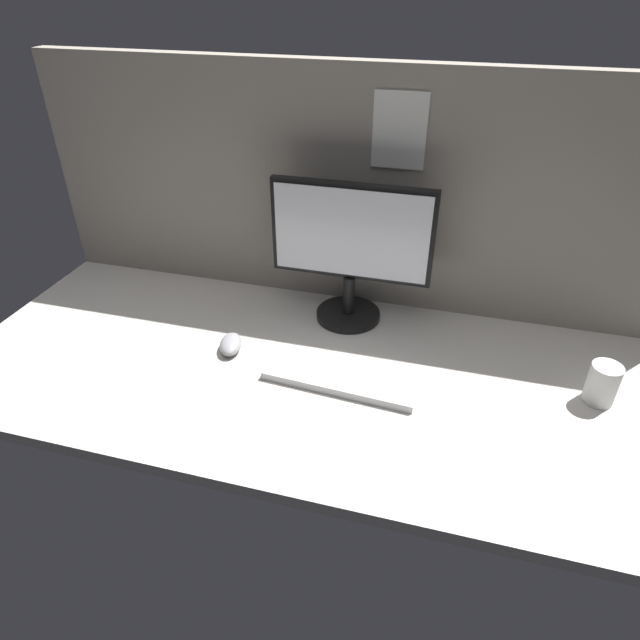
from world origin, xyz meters
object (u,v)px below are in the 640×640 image
at_px(mouse, 231,344).
at_px(keyboard, 342,376).
at_px(mug_ceramic_white, 602,384).
at_px(monitor, 351,247).

bearing_deg(mouse, keyboard, -23.51).
bearing_deg(mug_ceramic_white, mouse, -177.51).
height_order(keyboard, mouse, mouse).
bearing_deg(mouse, monitor, 27.30).
xyz_separation_m(monitor, keyboard, (0.05, -0.28, -0.21)).
height_order(monitor, mouse, monitor).
bearing_deg(mouse, mug_ceramic_white, -12.99).
xyz_separation_m(keyboard, mouse, (-0.31, 0.04, 0.01)).
bearing_deg(keyboard, mouse, 176.15).
relative_size(mouse, mug_ceramic_white, 0.98).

